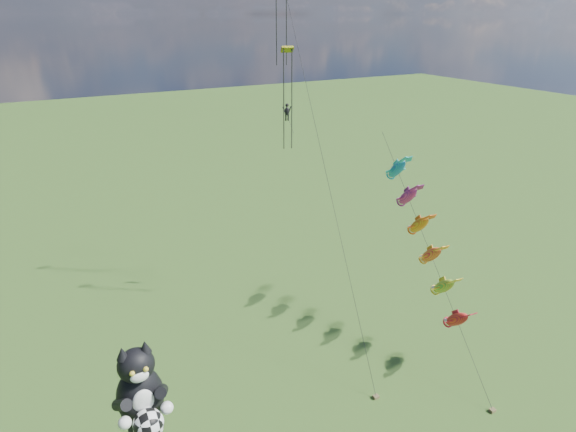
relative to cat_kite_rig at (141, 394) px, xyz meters
name	(u,v)px	position (x,y,z in m)	size (l,w,h in m)	color
cat_kite_rig	(141,394)	(0.00, 0.00, 0.00)	(2.62, 4.23, 10.26)	brown
fish_windsock_rig	(425,240)	(22.16, 4.64, 1.17)	(2.34, 15.86, 15.33)	brown
parafoil_rig	(289,83)	(16.20, 15.07, 11.75)	(2.49, 17.50, 27.88)	brown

